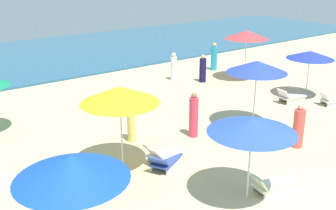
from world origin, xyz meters
name	(u,v)px	position (x,y,z in m)	size (l,w,h in m)	color
ocean	(39,57)	(0.00, 23.41, 0.06)	(60.00, 13.19, 0.12)	#2A5C7D
umbrella_1	(310,55)	(7.12, 7.06, 2.05)	(2.21, 2.21, 2.24)	silver
lounge_chair_1_0	(291,97)	(5.85, 7.00, 0.26)	(1.44, 0.81, 0.68)	silver
lounge_chair_1_1	(332,100)	(7.03, 5.63, 0.23)	(1.33, 0.96, 0.65)	silver
umbrella_2	(247,35)	(7.03, 10.97, 2.49)	(2.33, 2.33, 2.72)	silver
lounge_chair_2_0	(258,71)	(8.40, 11.17, 0.24)	(1.47, 1.22, 0.71)	silver
umbrella_3	(71,167)	(-6.70, 2.97, 2.38)	(2.27, 2.27, 2.64)	silver
umbrella_4	(120,95)	(-3.70, 6.19, 2.43)	(2.38, 2.38, 2.68)	silver
lounge_chair_4_0	(163,154)	(-2.41, 5.81, 0.26)	(1.37, 0.71, 0.69)	silver
lounge_chair_4_1	(165,161)	(-2.64, 5.42, 0.24)	(1.45, 1.15, 0.62)	silver
umbrella_6	(252,125)	(-1.92, 2.64, 2.17)	(2.33, 2.33, 2.37)	silver
lounge_chair_6_0	(273,184)	(-1.03, 2.48, 0.21)	(1.52, 0.82, 0.61)	silver
umbrella_7	(257,67)	(2.19, 6.06, 2.42)	(2.29, 2.29, 2.65)	silver
beachgoer_0	(194,116)	(-0.31, 6.75, 0.80)	(0.47, 0.47, 1.71)	#E33857
beachgoer_1	(174,67)	(3.86, 13.26, 0.72)	(0.42, 0.42, 1.54)	white
beachgoer_2	(214,57)	(7.18, 13.57, 0.77)	(0.39, 0.39, 1.66)	#25A0C3
beachgoer_5	(131,121)	(-2.37, 7.76, 0.80)	(0.35, 0.35, 1.68)	#F6DA6A
beachgoer_6	(299,128)	(1.99, 3.86, 0.72)	(0.53, 0.53, 1.57)	#EB4F46
beachgoer_7	(203,69)	(4.88, 12.02, 0.69)	(0.45, 0.45, 1.50)	#151340
cooler_box_2	(7,181)	(-6.91, 7.26, 0.17)	(0.51, 0.40, 0.34)	white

